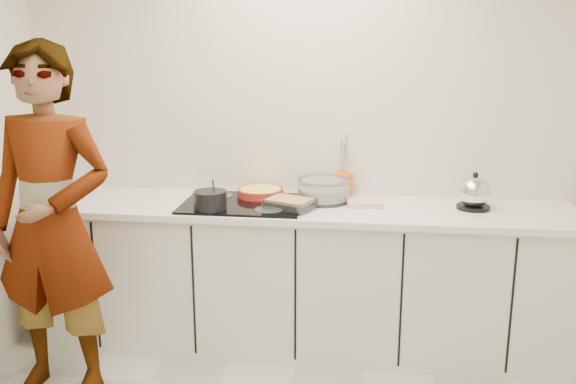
# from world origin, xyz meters

# --- Properties ---
(wall_back) EXTENTS (3.60, 0.00, 2.60)m
(wall_back) POSITION_xyz_m (0.00, 1.60, 1.30)
(wall_back) COLOR silver
(wall_back) RESTS_ON ground
(base_cabinets) EXTENTS (3.20, 0.58, 0.87)m
(base_cabinets) POSITION_xyz_m (0.00, 1.28, 0.43)
(base_cabinets) COLOR silver
(base_cabinets) RESTS_ON floor
(countertop) EXTENTS (3.24, 0.64, 0.04)m
(countertop) POSITION_xyz_m (0.00, 1.28, 0.89)
(countertop) COLOR white
(countertop) RESTS_ON base_cabinets
(hob) EXTENTS (0.72, 0.54, 0.01)m
(hob) POSITION_xyz_m (-0.35, 1.26, 0.92)
(hob) COLOR black
(hob) RESTS_ON countertop
(tart_dish) EXTENTS (0.38, 0.38, 0.05)m
(tart_dish) POSITION_xyz_m (-0.27, 1.43, 0.95)
(tart_dish) COLOR red
(tart_dish) RESTS_ON hob
(saucepan) EXTENTS (0.23, 0.23, 0.18)m
(saucepan) POSITION_xyz_m (-0.51, 1.09, 0.98)
(saucepan) COLOR black
(saucepan) RESTS_ON hob
(baking_dish) EXTENTS (0.32, 0.29, 0.05)m
(baking_dish) POSITION_xyz_m (-0.06, 1.18, 0.95)
(baking_dish) COLOR silver
(baking_dish) RESTS_ON hob
(mixing_bowl) EXTENTS (0.42, 0.42, 0.15)m
(mixing_bowl) POSITION_xyz_m (0.12, 1.39, 0.98)
(mixing_bowl) COLOR silver
(mixing_bowl) RESTS_ON countertop
(tea_towel) EXTENTS (0.22, 0.17, 0.03)m
(tea_towel) POSITION_xyz_m (0.38, 1.33, 0.93)
(tea_towel) COLOR white
(tea_towel) RESTS_ON countertop
(kettle) EXTENTS (0.24, 0.24, 0.22)m
(kettle) POSITION_xyz_m (1.01, 1.34, 1.00)
(kettle) COLOR black
(kettle) RESTS_ON countertop
(utensil_crock) EXTENTS (0.15, 0.15, 0.15)m
(utensil_crock) POSITION_xyz_m (0.24, 1.54, 0.98)
(utensil_crock) COLOR orange
(utensil_crock) RESTS_ON countertop
(cook) EXTENTS (0.73, 0.51, 1.89)m
(cook) POSITION_xyz_m (-1.24, 0.61, 0.95)
(cook) COLOR silver
(cook) RESTS_ON floor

